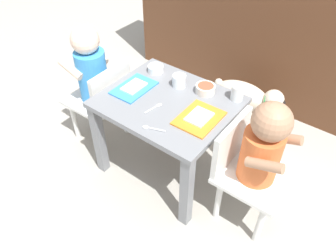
{
  "coord_description": "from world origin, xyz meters",
  "views": [
    {
      "loc": [
        0.72,
        -0.94,
        1.33
      ],
      "look_at": [
        0.0,
        0.0,
        0.29
      ],
      "focal_mm": 35.29,
      "sensor_mm": 36.0,
      "label": 1
    }
  ],
  "objects_px": {
    "seated_child_right": "(259,151)",
    "veggie_bowl_far": "(156,69)",
    "food_tray_left": "(134,88)",
    "spoon_by_right_tray": "(155,107)",
    "seated_child_left": "(94,75)",
    "food_tray_right": "(199,118)",
    "water_cup_left": "(179,82)",
    "water_cup_right": "(237,93)",
    "dog": "(247,97)",
    "cereal_bowl_left_side": "(205,89)",
    "spoon_by_left_tray": "(152,128)",
    "dining_table": "(168,114)"
  },
  "relations": [
    {
      "from": "seated_child_right",
      "to": "veggie_bowl_far",
      "type": "xyz_separation_m",
      "value": [
        -0.65,
        0.16,
        0.06
      ]
    },
    {
      "from": "dining_table",
      "to": "spoon_by_left_tray",
      "type": "bearing_deg",
      "value": -71.89
    },
    {
      "from": "dog",
      "to": "water_cup_right",
      "type": "bearing_deg",
      "value": -75.43
    },
    {
      "from": "cereal_bowl_left_side",
      "to": "dog",
      "type": "bearing_deg",
      "value": 84.21
    },
    {
      "from": "dining_table",
      "to": "food_tray_left",
      "type": "height_order",
      "value": "food_tray_left"
    },
    {
      "from": "dog",
      "to": "dining_table",
      "type": "bearing_deg",
      "value": -104.0
    },
    {
      "from": "food_tray_left",
      "to": "water_cup_left",
      "type": "distance_m",
      "value": 0.21
    },
    {
      "from": "water_cup_left",
      "to": "spoon_by_left_tray",
      "type": "height_order",
      "value": "water_cup_left"
    },
    {
      "from": "dining_table",
      "to": "dog",
      "type": "height_order",
      "value": "dining_table"
    },
    {
      "from": "food_tray_left",
      "to": "spoon_by_right_tray",
      "type": "relative_size",
      "value": 2.09
    },
    {
      "from": "seated_child_right",
      "to": "dining_table",
      "type": "bearing_deg",
      "value": 179.02
    },
    {
      "from": "seated_child_right",
      "to": "veggie_bowl_far",
      "type": "height_order",
      "value": "seated_child_right"
    },
    {
      "from": "seated_child_right",
      "to": "dog",
      "type": "bearing_deg",
      "value": 118.37
    },
    {
      "from": "seated_child_left",
      "to": "veggie_bowl_far",
      "type": "relative_size",
      "value": 8.63
    },
    {
      "from": "seated_child_left",
      "to": "spoon_by_left_tray",
      "type": "relative_size",
      "value": 6.86
    },
    {
      "from": "cereal_bowl_left_side",
      "to": "veggie_bowl_far",
      "type": "bearing_deg",
      "value": -179.91
    },
    {
      "from": "water_cup_left",
      "to": "cereal_bowl_left_side",
      "type": "distance_m",
      "value": 0.13
    },
    {
      "from": "water_cup_right",
      "to": "cereal_bowl_left_side",
      "type": "xyz_separation_m",
      "value": [
        -0.14,
        -0.04,
        -0.01
      ]
    },
    {
      "from": "seated_child_left",
      "to": "food_tray_right",
      "type": "relative_size",
      "value": 3.28
    },
    {
      "from": "seated_child_left",
      "to": "dog",
      "type": "height_order",
      "value": "seated_child_left"
    },
    {
      "from": "dining_table",
      "to": "spoon_by_right_tray",
      "type": "xyz_separation_m",
      "value": [
        -0.01,
        -0.08,
        0.08
      ]
    },
    {
      "from": "food_tray_left",
      "to": "food_tray_right",
      "type": "distance_m",
      "value": 0.36
    },
    {
      "from": "cereal_bowl_left_side",
      "to": "water_cup_left",
      "type": "bearing_deg",
      "value": -165.59
    },
    {
      "from": "water_cup_right",
      "to": "spoon_by_left_tray",
      "type": "relative_size",
      "value": 0.72
    },
    {
      "from": "food_tray_left",
      "to": "cereal_bowl_left_side",
      "type": "bearing_deg",
      "value": 32.05
    },
    {
      "from": "food_tray_right",
      "to": "veggie_bowl_far",
      "type": "xyz_separation_m",
      "value": [
        -0.37,
        0.18,
        0.01
      ]
    },
    {
      "from": "seated_child_left",
      "to": "water_cup_right",
      "type": "xyz_separation_m",
      "value": [
        0.69,
        0.23,
        0.06
      ]
    },
    {
      "from": "dog",
      "to": "cereal_bowl_left_side",
      "type": "xyz_separation_m",
      "value": [
        -0.04,
        -0.42,
        0.27
      ]
    },
    {
      "from": "dining_table",
      "to": "seated_child_right",
      "type": "distance_m",
      "value": 0.45
    },
    {
      "from": "spoon_by_left_tray",
      "to": "dining_table",
      "type": "bearing_deg",
      "value": 108.11
    },
    {
      "from": "dog",
      "to": "spoon_by_left_tray",
      "type": "height_order",
      "value": "spoon_by_left_tray"
    },
    {
      "from": "water_cup_left",
      "to": "water_cup_right",
      "type": "height_order",
      "value": "water_cup_right"
    },
    {
      "from": "food_tray_left",
      "to": "water_cup_left",
      "type": "bearing_deg",
      "value": 42.76
    },
    {
      "from": "seated_child_right",
      "to": "dog",
      "type": "height_order",
      "value": "seated_child_right"
    },
    {
      "from": "dining_table",
      "to": "dog",
      "type": "relative_size",
      "value": 1.37
    },
    {
      "from": "water_cup_left",
      "to": "seated_child_right",
      "type": "bearing_deg",
      "value": -14.93
    },
    {
      "from": "spoon_by_left_tray",
      "to": "spoon_by_right_tray",
      "type": "bearing_deg",
      "value": 123.26
    },
    {
      "from": "dining_table",
      "to": "cereal_bowl_left_side",
      "type": "bearing_deg",
      "value": 56.85
    },
    {
      "from": "food_tray_left",
      "to": "water_cup_left",
      "type": "xyz_separation_m",
      "value": [
        0.16,
        0.14,
        0.02
      ]
    },
    {
      "from": "seated_child_left",
      "to": "cereal_bowl_left_side",
      "type": "height_order",
      "value": "seated_child_left"
    },
    {
      "from": "water_cup_left",
      "to": "veggie_bowl_far",
      "type": "xyz_separation_m",
      "value": [
        -0.17,
        0.03,
        -0.01
      ]
    },
    {
      "from": "spoon_by_right_tray",
      "to": "water_cup_left",
      "type": "bearing_deg",
      "value": 94.01
    },
    {
      "from": "dining_table",
      "to": "cereal_bowl_left_side",
      "type": "distance_m",
      "value": 0.21
    },
    {
      "from": "dog",
      "to": "food_tray_right",
      "type": "xyz_separation_m",
      "value": [
        0.04,
        -0.59,
        0.26
      ]
    },
    {
      "from": "veggie_bowl_far",
      "to": "seated_child_right",
      "type": "bearing_deg",
      "value": -13.88
    },
    {
      "from": "water_cup_right",
      "to": "seated_child_left",
      "type": "bearing_deg",
      "value": -161.89
    },
    {
      "from": "dog",
      "to": "spoon_by_right_tray",
      "type": "bearing_deg",
      "value": -103.42
    },
    {
      "from": "dog",
      "to": "food_tray_left",
      "type": "height_order",
      "value": "food_tray_left"
    },
    {
      "from": "dog",
      "to": "food_tray_left",
      "type": "bearing_deg",
      "value": -118.65
    },
    {
      "from": "seated_child_left",
      "to": "water_cup_left",
      "type": "bearing_deg",
      "value": 19.6
    }
  ]
}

